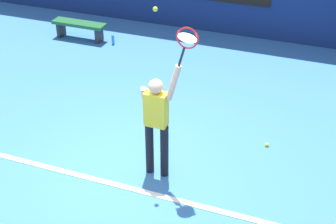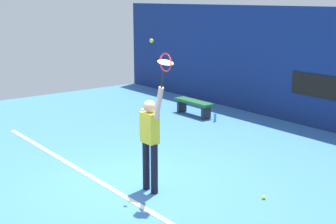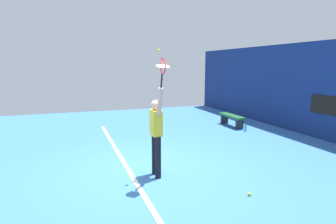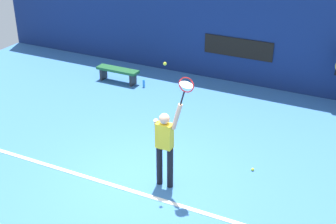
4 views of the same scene
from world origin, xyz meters
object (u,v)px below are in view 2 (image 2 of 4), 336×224
Objects in this scene: tennis_racket at (165,64)px; court_bench at (194,104)px; tennis_ball at (151,41)px; spare_ball at (264,197)px; water_bottle at (215,117)px; tennis_player at (150,138)px.

court_bench is (-4.33, 4.37, -2.03)m from tennis_racket.
tennis_ball is 6.25m from court_bench.
spare_ball is (1.54, 1.28, -2.68)m from tennis_ball.
water_bottle is at bearing 145.89° from spare_ball.
tennis_racket is at bearing -52.18° from water_bottle.
court_bench reaches higher than water_bottle.
court_bench is at bearing 150.76° from spare_ball.
tennis_ball is 5.81m from water_bottle.
tennis_player is at bearing -56.02° from water_bottle.
court_bench is (-3.85, 4.30, -2.38)m from tennis_ball.
tennis_ball reaches higher than spare_ball.
tennis_player is at bearing -138.30° from spare_ball.
court_bench is at bearing 134.72° from tennis_racket.
tennis_racket reaches higher than court_bench.
tennis_player reaches higher than water_bottle.
tennis_player is at bearing 179.46° from tennis_racket.
tennis_player reaches higher than court_bench.
tennis_ball is 0.05× the size of court_bench.
court_bench is 5.83× the size of water_bottle.
tennis_ball is 3.35m from spare_ball.
spare_ball is (4.46, -3.02, -0.09)m from water_bottle.
tennis_racket is 2.61× the size of water_bottle.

